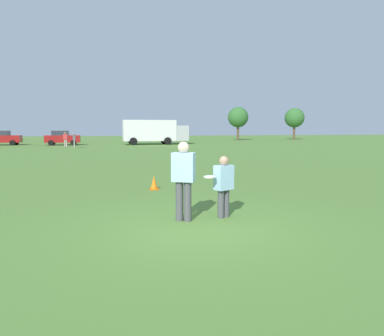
# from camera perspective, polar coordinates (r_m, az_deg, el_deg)

# --- Properties ---
(ground_plane) EXTENTS (188.21, 188.21, 0.00)m
(ground_plane) POSITION_cam_1_polar(r_m,az_deg,el_deg) (7.31, 1.01, -9.93)
(ground_plane) COLOR #517A33
(player_thrower) EXTENTS (0.57, 0.47, 1.79)m
(player_thrower) POSITION_cam_1_polar(r_m,az_deg,el_deg) (7.63, -1.44, -1.46)
(player_thrower) COLOR #4C4C51
(player_thrower) RESTS_ON ground
(player_defender) EXTENTS (0.50, 0.41, 1.45)m
(player_defender) POSITION_cam_1_polar(r_m,az_deg,el_deg) (8.00, 5.31, -2.59)
(player_defender) COLOR #4C4C51
(player_defender) RESTS_ON ground
(frisbee) EXTENTS (0.27, 0.27, 0.04)m
(frisbee) POSITION_cam_1_polar(r_m,az_deg,el_deg) (7.71, 2.94, -1.47)
(frisbee) COLOR white
(traffic_cone) EXTENTS (0.32, 0.32, 0.48)m
(traffic_cone) POSITION_cam_1_polar(r_m,az_deg,el_deg) (11.80, -6.37, -2.47)
(traffic_cone) COLOR #D8590C
(traffic_cone) RESTS_ON ground
(parked_car_mid_left) EXTENTS (4.25, 2.31, 1.82)m
(parked_car_mid_left) POSITION_cam_1_polar(r_m,az_deg,el_deg) (49.34, -29.10, 4.42)
(parked_car_mid_left) COLOR maroon
(parked_car_mid_left) RESTS_ON ground
(parked_car_center) EXTENTS (4.25, 2.31, 1.82)m
(parked_car_center) POSITION_cam_1_polar(r_m,az_deg,el_deg) (46.43, -20.84, 4.74)
(parked_car_center) COLOR maroon
(parked_car_center) RESTS_ON ground
(box_truck) EXTENTS (8.56, 3.17, 3.18)m
(box_truck) POSITION_cam_1_polar(r_m,az_deg,el_deg) (45.54, -6.36, 6.14)
(box_truck) COLOR white
(box_truck) RESTS_ON ground
(bystander_sideline_watcher) EXTENTS (0.49, 0.31, 1.69)m
(bystander_sideline_watcher) POSITION_cam_1_polar(r_m,az_deg,el_deg) (41.90, -20.37, 4.64)
(bystander_sideline_watcher) COLOR gray
(bystander_sideline_watcher) RESTS_ON ground
(bystander_far_jogger) EXTENTS (0.27, 0.44, 1.58)m
(bystander_far_jogger) POSITION_cam_1_polar(r_m,az_deg,el_deg) (38.84, -19.07, 4.48)
(bystander_far_jogger) COLOR gray
(bystander_far_jogger) RESTS_ON ground
(tree_east_oak) EXTENTS (3.66, 3.66, 5.94)m
(tree_east_oak) POSITION_cam_1_polar(r_m,az_deg,el_deg) (62.25, 7.70, 8.38)
(tree_east_oak) COLOR brown
(tree_east_oak) RESTS_ON ground
(tree_far_east_pine) EXTENTS (3.65, 3.65, 5.93)m
(tree_far_east_pine) POSITION_cam_1_polar(r_m,az_deg,el_deg) (67.68, 16.74, 8.01)
(tree_far_east_pine) COLOR brown
(tree_far_east_pine) RESTS_ON ground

